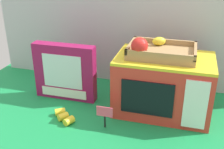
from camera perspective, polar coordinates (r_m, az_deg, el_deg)
ground_plane at (r=1.39m, az=2.86°, el=-5.84°), size 1.70×1.70×0.00m
display_back_panel at (r=1.50m, az=5.35°, el=9.27°), size 1.61×0.03×0.62m
toy_microwave at (r=1.29m, az=10.34°, el=-2.04°), size 0.42×0.27×0.27m
food_groups_crate at (r=1.23m, az=9.35°, el=4.76°), size 0.29×0.20×0.10m
cookie_set_box at (r=1.40m, az=-9.55°, el=0.49°), size 0.31×0.06×0.28m
price_sign at (r=1.18m, az=-1.50°, el=-8.00°), size 0.07×0.01×0.10m
loose_toy_banana at (r=1.28m, az=-9.74°, el=-8.36°), size 0.12×0.11×0.03m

